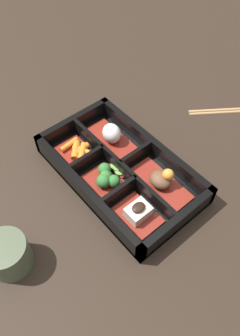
# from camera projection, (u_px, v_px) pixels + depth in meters

# --- Properties ---
(ground_plane) EXTENTS (3.00, 3.00, 0.00)m
(ground_plane) POSITION_uv_depth(u_px,v_px,m) (120.00, 175.00, 0.68)
(ground_plane) COLOR black
(bento_base) EXTENTS (0.33, 0.19, 0.01)m
(bento_base) POSITION_uv_depth(u_px,v_px,m) (120.00, 174.00, 0.68)
(bento_base) COLOR black
(bento_base) RESTS_ON ground_plane
(bento_rim) EXTENTS (0.33, 0.19, 0.05)m
(bento_rim) POSITION_uv_depth(u_px,v_px,m) (119.00, 169.00, 0.66)
(bento_rim) COLOR black
(bento_rim) RESTS_ON ground_plane
(bowl_rice) EXTENTS (0.13, 0.06, 0.05)m
(bowl_rice) POSITION_uv_depth(u_px,v_px,m) (112.00, 136.00, 0.71)
(bowl_rice) COLOR maroon
(bowl_rice) RESTS_ON bento_base
(bowl_stew) EXTENTS (0.13, 0.06, 0.05)m
(bowl_stew) POSITION_uv_depth(u_px,v_px,m) (161.00, 181.00, 0.64)
(bowl_stew) COLOR maroon
(bowl_stew) RESTS_ON bento_base
(bowl_carrots) EXTENTS (0.08, 0.06, 0.02)m
(bowl_carrots) POSITION_uv_depth(u_px,v_px,m) (77.00, 151.00, 0.70)
(bowl_carrots) COLOR maroon
(bowl_carrots) RESTS_ON bento_base
(bowl_greens) EXTENTS (0.08, 0.06, 0.03)m
(bowl_greens) POSITION_uv_depth(u_px,v_px,m) (106.00, 178.00, 0.65)
(bowl_greens) COLOR maroon
(bowl_greens) RESTS_ON bento_base
(bowl_tofu) EXTENTS (0.09, 0.06, 0.04)m
(bowl_tofu) POSITION_uv_depth(u_px,v_px,m) (138.00, 213.00, 0.60)
(bowl_tofu) COLOR maroon
(bowl_tofu) RESTS_ON bento_base
(bowl_pickles) EXTENTS (0.04, 0.03, 0.01)m
(bowl_pickles) POSITION_uv_depth(u_px,v_px,m) (118.00, 169.00, 0.67)
(bowl_pickles) COLOR maroon
(bowl_pickles) RESTS_ON bento_base
(tea_cup) EXTENTS (0.07, 0.07, 0.06)m
(tea_cup) POSITION_uv_depth(u_px,v_px,m) (8.00, 254.00, 0.54)
(tea_cup) COLOR #424C38
(tea_cup) RESTS_ON ground_plane
(chopsticks) EXTENTS (0.13, 0.17, 0.01)m
(chopsticks) POSITION_uv_depth(u_px,v_px,m) (231.00, 110.00, 0.79)
(chopsticks) COLOR #A87F51
(chopsticks) RESTS_ON ground_plane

